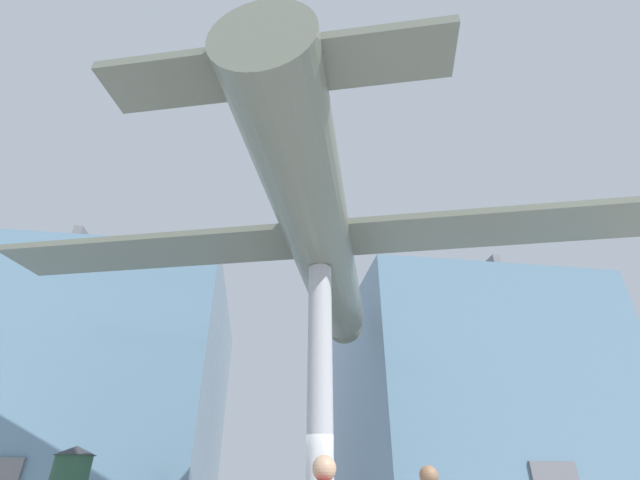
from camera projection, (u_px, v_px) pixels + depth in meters
glass_pavilion_left at (93, 398)px, 21.10m from camera, size 11.96×14.60×11.09m
glass_pavilion_right at (456, 407)px, 23.39m from camera, size 11.96×14.60×11.09m
support_pylon_central at (320, 397)px, 9.80m from camera, size 0.60×0.60×6.58m
suspended_airplane at (321, 244)px, 12.08m from camera, size 18.26×14.32×3.10m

